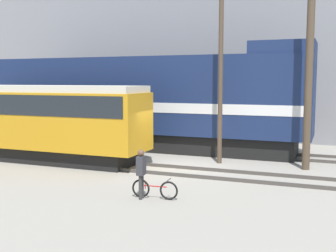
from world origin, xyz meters
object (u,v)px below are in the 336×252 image
at_px(bicycle, 155,189).
at_px(utility_pole_right, 309,72).
at_px(freight_locomotive, 141,101).
at_px(utility_pole_center, 309,60).
at_px(person, 141,169).
at_px(streetcar, 40,118).
at_px(utility_pole_left, 220,81).

relative_size(bicycle, utility_pole_right, 0.19).
distance_m(freight_locomotive, utility_pole_center, 9.55).
height_order(freight_locomotive, utility_pole_right, utility_pole_right).
xyz_separation_m(person, utility_pole_right, (4.64, 6.65, 3.19)).
distance_m(bicycle, person, 0.79).
distance_m(bicycle, utility_pole_center, 8.86).
height_order(streetcar, utility_pole_left, utility_pole_left).
xyz_separation_m(freight_locomotive, utility_pole_left, (5.20, -2.55, 1.15)).
bearing_deg(bicycle, freight_locomotive, 117.82).
relative_size(freight_locomotive, streetcar, 1.76).
xyz_separation_m(freight_locomotive, utility_pole_right, (9.00, -2.55, 1.53)).
height_order(bicycle, utility_pole_right, utility_pole_right).
xyz_separation_m(bicycle, utility_pole_right, (4.24, 6.47, 3.86)).
relative_size(person, utility_pole_left, 0.21).
bearing_deg(freight_locomotive, person, -64.61).
distance_m(freight_locomotive, bicycle, 10.46).
height_order(utility_pole_left, utility_pole_right, utility_pole_right).
relative_size(person, utility_pole_right, 0.19).
bearing_deg(bicycle, utility_pole_right, 56.74).
bearing_deg(utility_pole_right, streetcar, -167.85).
bearing_deg(utility_pole_center, person, -124.73).
relative_size(bicycle, person, 0.97).
relative_size(utility_pole_center, utility_pole_right, 1.11).
bearing_deg(freight_locomotive, streetcar, -119.06).
xyz_separation_m(bicycle, person, (-0.39, -0.18, 0.66)).
xyz_separation_m(streetcar, utility_pole_center, (11.81, 2.55, 2.60)).
distance_m(bicycle, utility_pole_right, 8.65).
bearing_deg(freight_locomotive, utility_pole_left, -26.11).
relative_size(freight_locomotive, bicycle, 11.91).
distance_m(freight_locomotive, streetcar, 5.86).
height_order(utility_pole_center, utility_pole_right, utility_pole_center).
distance_m(streetcar, person, 8.36).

